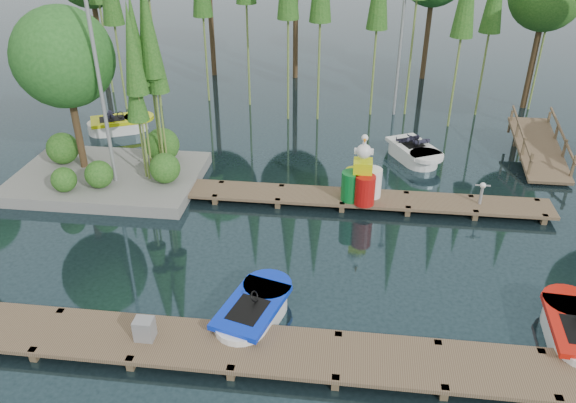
# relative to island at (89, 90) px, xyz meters

# --- Properties ---
(ground_plane) EXTENTS (90.00, 90.00, 0.00)m
(ground_plane) POSITION_rel_island_xyz_m (6.30, -3.29, -3.18)
(ground_plane) COLOR #1F3339
(near_dock) EXTENTS (18.00, 1.50, 0.50)m
(near_dock) POSITION_rel_island_xyz_m (6.30, -7.79, -2.95)
(near_dock) COLOR brown
(near_dock) RESTS_ON ground
(far_dock) EXTENTS (15.00, 1.20, 0.50)m
(far_dock) POSITION_rel_island_xyz_m (7.30, -0.79, -2.95)
(far_dock) COLOR brown
(far_dock) RESTS_ON ground
(island) EXTENTS (6.20, 4.20, 6.75)m
(island) POSITION_rel_island_xyz_m (0.00, 0.00, 0.00)
(island) COLOR slate
(island) RESTS_ON ground
(lamp_island) EXTENTS (0.30, 0.30, 7.25)m
(lamp_island) POSITION_rel_island_xyz_m (0.80, -0.79, 1.08)
(lamp_island) COLOR gray
(lamp_island) RESTS_ON ground
(lamp_rear) EXTENTS (0.30, 0.30, 7.25)m
(lamp_rear) POSITION_rel_island_xyz_m (10.30, 7.71, 1.08)
(lamp_rear) COLOR gray
(lamp_rear) RESTS_ON ground
(ramp) EXTENTS (1.50, 3.94, 1.49)m
(ramp) POSITION_rel_island_xyz_m (15.30, 3.21, -2.60)
(ramp) COLOR brown
(ramp) RESTS_ON ground
(boat_blue) EXTENTS (1.85, 2.83, 0.88)m
(boat_blue) POSITION_rel_island_xyz_m (6.46, -6.65, -2.93)
(boat_blue) COLOR white
(boat_blue) RESTS_ON ground
(boat_red) EXTENTS (1.37, 2.71, 0.88)m
(boat_red) POSITION_rel_island_xyz_m (13.66, -6.44, -2.93)
(boat_red) COLOR white
(boat_red) RESTS_ON ground
(boat_yellow_far) EXTENTS (2.96, 2.25, 1.35)m
(boat_yellow_far) POSITION_rel_island_xyz_m (-1.14, 4.30, -2.90)
(boat_yellow_far) COLOR white
(boat_yellow_far) RESTS_ON ground
(boat_white_far) EXTENTS (2.30, 2.94, 1.27)m
(boat_white_far) POSITION_rel_island_xyz_m (10.81, 2.94, -2.90)
(boat_white_far) COLOR white
(boat_white_far) RESTS_ON ground
(utility_cabinet) EXTENTS (0.41, 0.35, 0.50)m
(utility_cabinet) POSITION_rel_island_xyz_m (4.28, -7.79, -2.63)
(utility_cabinet) COLOR gray
(utility_cabinet) RESTS_ON near_dock
(yellow_barrel) EXTENTS (0.62, 0.62, 0.93)m
(yellow_barrel) POSITION_rel_island_xyz_m (8.66, -0.79, -2.42)
(yellow_barrel) COLOR #C5D30B
(yellow_barrel) RESTS_ON far_dock
(drum_cluster) EXTENTS (1.26, 1.15, 2.17)m
(drum_cluster) POSITION_rel_island_xyz_m (8.91, -0.95, -2.25)
(drum_cluster) COLOR #0B6524
(drum_cluster) RESTS_ON far_dock
(seagull_post) EXTENTS (0.46, 0.25, 0.73)m
(seagull_post) POSITION_rel_island_xyz_m (12.56, -0.79, -2.39)
(seagull_post) COLOR gray
(seagull_post) RESTS_ON far_dock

